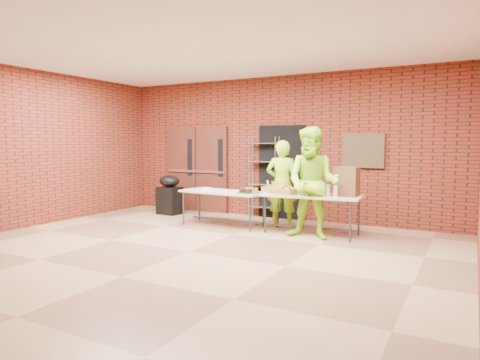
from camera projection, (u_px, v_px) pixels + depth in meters
The scene contains 19 objects.
room at pixel (187, 150), 6.59m from camera, with size 8.08×7.08×3.28m.
double_doors at pixel (197, 169), 10.70m from camera, with size 1.78×0.12×2.10m.
dark_doorway at pixel (281, 172), 9.62m from camera, with size 1.10×0.06×2.10m, color black.
bronze_plaque at pixel (363, 151), 8.70m from camera, with size 0.85×0.04×0.70m, color #412D1A.
wire_rack at pixel (264, 177), 9.69m from camera, with size 0.68×0.23×1.85m, color silver, non-canonical shape.
table_left at pixel (223, 194), 8.76m from camera, with size 1.82×0.87×0.73m.
table_right at pixel (311, 198), 7.96m from camera, with size 1.88×0.89×0.75m.
basket_bananas at pixel (277, 189), 8.28m from camera, with size 0.48×0.38×0.15m.
basket_oranges at pixel (302, 190), 8.12m from camera, with size 0.43×0.34×0.13m.
basket_apples at pixel (283, 191), 8.02m from camera, with size 0.45×0.35×0.14m.
muffin_tray at pixel (248, 191), 8.38m from camera, with size 0.45×0.45×0.11m.
napkin_box at pixel (207, 189), 8.90m from camera, with size 0.17×0.11×0.06m, color silver.
coffee_dispenser at pixel (347, 181), 7.71m from camera, with size 0.40×0.36×0.53m, color brown.
cup_stack_front at pixel (328, 190), 7.73m from camera, with size 0.07×0.07×0.22m, color silver.
cup_stack_mid at pixel (336, 191), 7.60m from camera, with size 0.07×0.07×0.21m, color silver.
cup_stack_back at pixel (327, 188), 7.88m from camera, with size 0.08×0.08×0.25m, color silver.
covered_grill at pixel (170, 195), 10.25m from camera, with size 0.53×0.45×0.94m.
volunteer_woman at pixel (282, 184), 8.63m from camera, with size 0.64×0.42×1.76m, color #90D417.
volunteer_man at pixel (313, 183), 7.59m from camera, with size 0.97×0.76×2.00m, color #90D417.
Camera 1 is at (3.89, -5.40, 1.71)m, focal length 32.00 mm.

